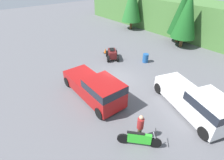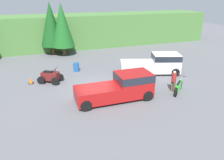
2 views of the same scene
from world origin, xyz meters
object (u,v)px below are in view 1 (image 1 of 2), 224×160
rider_person (140,127)px  traffic_cone (105,51)px  quad_atv (112,54)px  steel_barrel (146,58)px  pickup_truck_red (96,88)px  dirt_bike (139,139)px  pickup_truck_second (198,102)px

rider_person → traffic_cone: (-10.63, 5.65, -0.68)m
quad_atv → rider_person: rider_person is taller
steel_barrel → rider_person: bearing=-50.0°
pickup_truck_red → rider_person: size_ratio=3.26×
dirt_bike → steel_barrel: dirt_bike is taller
pickup_truck_second → quad_atv: bearing=-167.1°
pickup_truck_second → rider_person: pickup_truck_second is taller
steel_barrel → traffic_cone: bearing=-157.5°
rider_person → steel_barrel: rider_person is taller
traffic_cone → steel_barrel: bearing=22.5°
pickup_truck_red → quad_atv: size_ratio=2.46×
pickup_truck_red → rider_person: 4.40m
traffic_cone → steel_barrel: (4.37, 1.81, 0.19)m
pickup_truck_red → dirt_bike: bearing=-5.2°
dirt_bike → quad_atv: quad_atv is taller
pickup_truck_second → traffic_cone: size_ratio=10.85×
quad_atv → steel_barrel: (2.72, 2.15, -0.08)m
pickup_truck_second → dirt_bike: 4.66m
pickup_truck_red → traffic_cone: pickup_truck_red is taller
traffic_cone → steel_barrel: steel_barrel is taller
quad_atv → steel_barrel: 3.47m
quad_atv → rider_person: bearing=1.3°
rider_person → quad_atv: bearing=124.9°
dirt_bike → steel_barrel: 10.19m
dirt_bike → quad_atv: bearing=106.7°
steel_barrel → pickup_truck_second: bearing=-24.1°
dirt_bike → traffic_cone: (-10.93, 5.98, -0.22)m
dirt_bike → quad_atv: 10.87m
pickup_truck_red → pickup_truck_second: (5.30, 4.08, 0.00)m
quad_atv → dirt_bike: bearing=0.6°
quad_atv → traffic_cone: size_ratio=4.17×
quad_atv → rider_person: size_ratio=1.33×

